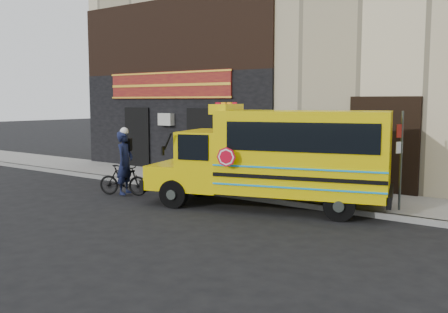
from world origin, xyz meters
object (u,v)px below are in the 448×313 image
Objects in this scene: sign_pole at (401,158)px; bicycle at (123,180)px; cyclist at (125,164)px; school_bus at (280,155)px.

sign_pole is 1.70× the size of bicycle.
sign_pole reaches higher than cyclist.
bicycle is at bearing -166.09° from school_bus.
school_bus is at bearing -100.40° from bicycle.
sign_pole is 8.40m from bicycle.
cyclist is at bearing -165.86° from school_bus.
school_bus is at bearing -96.30° from cyclist.
cyclist reaches higher than bicycle.
sign_pole is (2.99, 1.06, 0.03)m from school_bus.
cyclist is at bearing -113.65° from bicycle.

